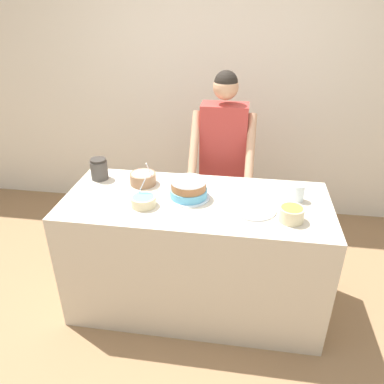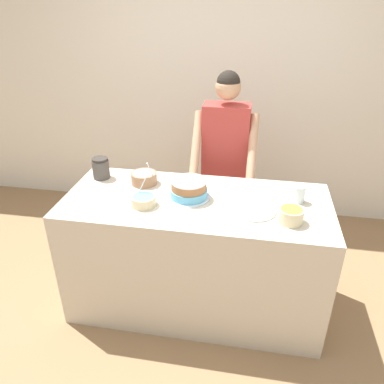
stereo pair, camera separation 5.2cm
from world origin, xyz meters
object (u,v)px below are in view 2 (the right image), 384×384
at_px(cake, 189,190).
at_px(drinking_glass, 299,194).
at_px(person_baker, 225,151).
at_px(stoneware_jar, 101,168).
at_px(frosting_bowl_pink, 144,178).
at_px(ceramic_plate, 254,210).
at_px(frosting_bowl_orange, 291,215).
at_px(frosting_bowl_blue, 143,200).

distance_m(cake, drinking_glass, 0.71).
bearing_deg(drinking_glass, cake, -174.33).
xyz_separation_m(person_baker, cake, (-0.17, -0.66, -0.02)).
bearing_deg(stoneware_jar, frosting_bowl_pink, -5.99).
xyz_separation_m(person_baker, ceramic_plate, (0.26, -0.76, -0.07)).
distance_m(drinking_glass, stoneware_jar, 1.40).
bearing_deg(frosting_bowl_orange, stoneware_jar, 164.23).
distance_m(frosting_bowl_blue, frosting_bowl_pink, 0.31).
xyz_separation_m(cake, ceramic_plate, (0.43, -0.10, -0.05)).
height_order(frosting_bowl_orange, drinking_glass, drinking_glass).
relative_size(person_baker, drinking_glass, 14.01).
relative_size(person_baker, ceramic_plate, 5.81).
xyz_separation_m(drinking_glass, ceramic_plate, (-0.28, -0.17, -0.05)).
bearing_deg(stoneware_jar, cake, -15.24).
height_order(person_baker, drinking_glass, person_baker).
xyz_separation_m(cake, frosting_bowl_blue, (-0.27, -0.15, -0.02)).
xyz_separation_m(drinking_glass, stoneware_jar, (-1.39, 0.12, 0.02)).
bearing_deg(person_baker, stoneware_jar, -151.01).
xyz_separation_m(person_baker, frosting_bowl_blue, (-0.44, -0.81, -0.04)).
bearing_deg(ceramic_plate, frosting_bowl_pink, 162.08).
distance_m(cake, ceramic_plate, 0.44).
height_order(cake, frosting_bowl_pink, frosting_bowl_pink).
relative_size(person_baker, cake, 5.59).
bearing_deg(stoneware_jar, person_baker, 28.99).
bearing_deg(frosting_bowl_pink, stoneware_jar, 174.01).
bearing_deg(frosting_bowl_pink, ceramic_plate, -17.92).
relative_size(frosting_bowl_blue, ceramic_plate, 0.63).
height_order(person_baker, frosting_bowl_pink, person_baker).
bearing_deg(stoneware_jar, drinking_glass, -4.78).
bearing_deg(person_baker, cake, -104.76).
xyz_separation_m(cake, stoneware_jar, (-0.68, 0.19, 0.02)).
height_order(frosting_bowl_pink, drinking_glass, frosting_bowl_pink).
height_order(person_baker, frosting_bowl_orange, person_baker).
bearing_deg(frosting_bowl_pink, frosting_bowl_blue, -74.41).
relative_size(ceramic_plate, stoneware_jar, 1.77).
relative_size(cake, drinking_glass, 2.51).
relative_size(frosting_bowl_orange, drinking_glass, 1.31).
relative_size(frosting_bowl_pink, frosting_bowl_orange, 1.27).
xyz_separation_m(person_baker, stoneware_jar, (-0.86, -0.48, -0.00)).
xyz_separation_m(ceramic_plate, stoneware_jar, (-1.11, 0.29, 0.07)).
xyz_separation_m(cake, frosting_bowl_orange, (0.65, -0.19, -0.01)).
bearing_deg(person_baker, frosting_bowl_orange, -61.08).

